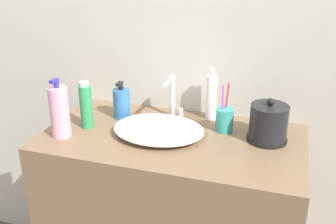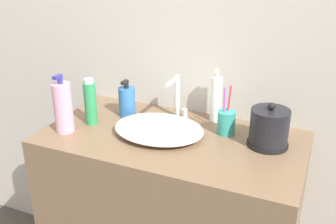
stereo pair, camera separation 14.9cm
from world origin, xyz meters
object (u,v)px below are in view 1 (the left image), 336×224
object	(u,v)px
toothbrush_cup	(225,119)
shampoo_bottle	(60,112)
faucet	(173,95)
mouthwash_bottle	(86,106)
electric_kettle	(268,124)
lotion_bottle	(122,103)
hand_cream_bottle	(211,97)

from	to	relation	value
toothbrush_cup	shampoo_bottle	world-z (taller)	shampoo_bottle
faucet	mouthwash_bottle	bearing A→B (deg)	-147.85
electric_kettle	toothbrush_cup	bearing A→B (deg)	168.47
mouthwash_bottle	shampoo_bottle	bearing A→B (deg)	-117.94
toothbrush_cup	shampoo_bottle	xyz separation A→B (m)	(-0.59, -0.23, 0.05)
faucet	lotion_bottle	xyz separation A→B (m)	(-0.21, -0.06, -0.04)
toothbrush_cup	lotion_bottle	size ratio (longest dim) A/B	1.22
electric_kettle	lotion_bottle	distance (m)	0.61
hand_cream_bottle	toothbrush_cup	bearing A→B (deg)	-53.43
electric_kettle	lotion_bottle	world-z (taller)	electric_kettle
electric_kettle	shampoo_bottle	size ratio (longest dim) A/B	0.72
toothbrush_cup	shampoo_bottle	distance (m)	0.64
faucet	mouthwash_bottle	xyz separation A→B (m)	(-0.30, -0.19, -0.01)
mouthwash_bottle	hand_cream_bottle	xyz separation A→B (m)	(0.46, 0.23, 0.00)
faucet	shampoo_bottle	bearing A→B (deg)	-140.61
lotion_bottle	hand_cream_bottle	xyz separation A→B (m)	(0.37, 0.10, 0.03)
faucet	mouthwash_bottle	size ratio (longest dim) A/B	0.96
lotion_bottle	faucet	bearing A→B (deg)	15.56
lotion_bottle	shampoo_bottle	world-z (taller)	shampoo_bottle
faucet	shampoo_bottle	distance (m)	0.46
hand_cream_bottle	lotion_bottle	bearing A→B (deg)	-164.70
electric_kettle	hand_cream_bottle	distance (m)	0.28
electric_kettle	shampoo_bottle	bearing A→B (deg)	-165.27
shampoo_bottle	hand_cream_bottle	world-z (taller)	shampoo_bottle
lotion_bottle	toothbrush_cup	bearing A→B (deg)	-0.25
toothbrush_cup	mouthwash_bottle	distance (m)	0.55
faucet	electric_kettle	size ratio (longest dim) A/B	1.09
lotion_bottle	shampoo_bottle	bearing A→B (deg)	-122.37
shampoo_bottle	mouthwash_bottle	distance (m)	0.12
faucet	lotion_bottle	world-z (taller)	faucet
shampoo_bottle	hand_cream_bottle	bearing A→B (deg)	33.14
toothbrush_cup	lotion_bottle	distance (m)	0.44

